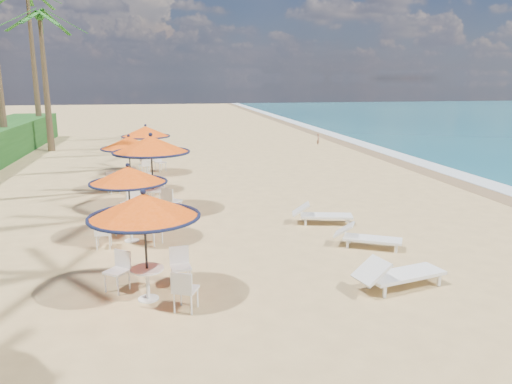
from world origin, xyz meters
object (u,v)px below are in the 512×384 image
(station_4, at_px, (146,137))
(lounger_near, at_px, (397,273))
(station_0, at_px, (147,219))
(station_3, at_px, (128,148))
(station_1, at_px, (127,185))
(lounger_far, at_px, (320,214))
(lounger_mid, at_px, (365,237))
(station_2, at_px, (151,154))

(station_4, distance_m, lounger_near, 15.55)
(station_0, xyz_separation_m, station_3, (-0.90, 10.25, 0.05))
(station_0, xyz_separation_m, station_1, (-0.60, 3.86, -0.09))
(station_3, bearing_deg, station_1, -87.25)
(station_1, relative_size, station_4, 0.94)
(lounger_far, bearing_deg, lounger_mid, -64.49)
(lounger_mid, bearing_deg, lounger_near, -70.56)
(station_2, xyz_separation_m, lounger_mid, (5.54, -4.79, -1.65))
(station_3, relative_size, lounger_far, 1.19)
(station_0, height_order, station_4, station_4)
(station_2, bearing_deg, station_4, 92.44)
(station_1, relative_size, station_3, 0.96)
(lounger_near, xyz_separation_m, lounger_mid, (0.42, 2.64, -0.05))
(station_0, height_order, lounger_far, station_0)
(station_2, xyz_separation_m, lounger_near, (5.12, -7.43, -1.60))
(lounger_near, height_order, lounger_far, lounger_near)
(station_1, bearing_deg, lounger_near, -37.15)
(station_0, bearing_deg, lounger_mid, 21.10)
(station_4, xyz_separation_m, lounger_mid, (5.84, -11.87, -1.41))
(station_0, relative_size, lounger_near, 1.07)
(lounger_far, bearing_deg, station_2, 167.93)
(station_4, height_order, lounger_far, station_4)
(station_1, distance_m, lounger_far, 5.86)
(station_2, height_order, station_4, station_2)
(station_0, bearing_deg, station_2, 89.76)
(station_3, height_order, lounger_near, station_3)
(lounger_mid, bearing_deg, station_2, 167.59)
(station_3, xyz_separation_m, station_4, (0.63, 3.77, -0.03))
(lounger_near, relative_size, lounger_far, 1.12)
(station_4, bearing_deg, station_1, -91.82)
(station_3, bearing_deg, station_4, 80.52)
(station_4, relative_size, lounger_far, 1.22)
(station_1, xyz_separation_m, station_3, (-0.31, 6.39, 0.14))
(station_4, distance_m, lounger_far, 11.02)
(station_0, distance_m, station_3, 10.29)
(lounger_mid, bearing_deg, station_4, 144.65)
(station_4, bearing_deg, lounger_mid, -63.82)
(station_0, height_order, station_3, station_0)
(station_1, xyz_separation_m, lounger_mid, (6.16, -1.71, -1.30))
(station_2, height_order, lounger_mid, station_2)
(station_2, xyz_separation_m, lounger_far, (5.05, -2.45, -1.64))
(station_2, bearing_deg, station_1, -101.47)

